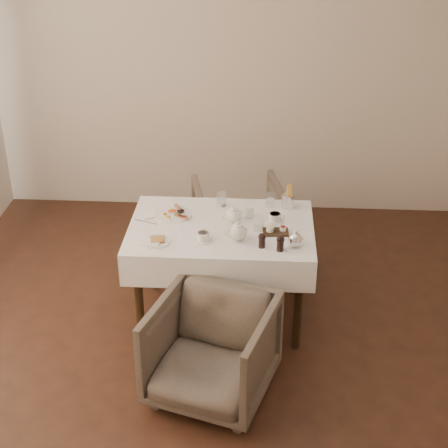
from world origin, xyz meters
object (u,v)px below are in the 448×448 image
object	(u,v)px
armchair_near	(212,351)
armchair_far	(239,222)
table	(221,241)
teapot_centre	(233,214)
breakfast_plate	(173,214)

from	to	relation	value
armchair_near	armchair_far	world-z (taller)	armchair_far
table	teapot_centre	distance (m)	0.21
breakfast_plate	teapot_centre	size ratio (longest dim) A/B	1.72
table	teapot_centre	xyz separation A→B (m)	(0.08, 0.07, 0.18)
armchair_near	breakfast_plate	bearing A→B (deg)	127.10
table	armchair_far	distance (m)	0.91
breakfast_plate	teapot_centre	distance (m)	0.44
armchair_far	teapot_centre	size ratio (longest dim) A/B	4.65
breakfast_plate	armchair_near	bearing A→B (deg)	-74.92
armchair_near	armchair_far	bearing A→B (deg)	104.27
teapot_centre	armchair_far	bearing A→B (deg)	68.36
breakfast_plate	teapot_centre	world-z (taller)	teapot_centre
armchair_far	teapot_centre	bearing A→B (deg)	77.35
table	armchair_near	size ratio (longest dim) A/B	1.77
table	armchair_far	world-z (taller)	table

